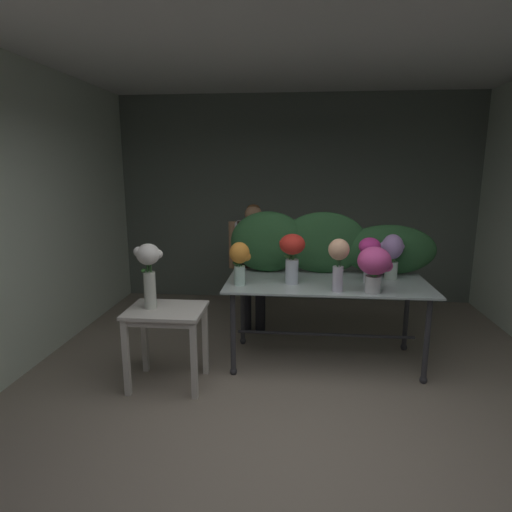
{
  "coord_description": "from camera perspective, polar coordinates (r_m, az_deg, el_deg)",
  "views": [
    {
      "loc": [
        0.01,
        -2.46,
        1.94
      ],
      "look_at": [
        -0.34,
        1.2,
        1.16
      ],
      "focal_mm": 29.61,
      "sensor_mm": 36.0,
      "label": 1
    }
  ],
  "objects": [
    {
      "name": "display_table_glass",
      "position": [
        4.23,
        9.48,
        -5.04
      ],
      "size": [
        1.96,
        0.93,
        0.85
      ],
      "color": "silver",
      "rests_on": "ground"
    },
    {
      "name": "ceiling_slab",
      "position": [
        4.46,
        5.68,
        25.69
      ],
      "size": [
        5.34,
        3.87,
        0.12
      ],
      "primitive_type": "cube",
      "color": "silver",
      "rests_on": "wall_back"
    },
    {
      "name": "vase_scarlet_tulips",
      "position": [
        4.02,
        4.87,
        0.41
      ],
      "size": [
        0.25,
        0.24,
        0.48
      ],
      "color": "silver",
      "rests_on": "display_table_glass"
    },
    {
      "name": "wall_left",
      "position": [
        5.09,
        -25.73,
        5.48
      ],
      "size": [
        0.12,
        3.87,
        2.95
      ],
      "primitive_type": "cube",
      "color": "silver",
      "rests_on": "ground"
    },
    {
      "name": "side_table_white",
      "position": [
        3.86,
        -12.01,
        -8.48
      ],
      "size": [
        0.67,
        0.53,
        0.72
      ],
      "color": "silver",
      "rests_on": "ground"
    },
    {
      "name": "vase_sunset_roses",
      "position": [
        3.97,
        -2.18,
        -0.47
      ],
      "size": [
        0.2,
        0.19,
        0.41
      ],
      "color": "silver",
      "rests_on": "display_table_glass"
    },
    {
      "name": "vase_lilac_snapdragons",
      "position": [
        4.39,
        17.88,
        0.4
      ],
      "size": [
        0.25,
        0.21,
        0.45
      ],
      "color": "silver",
      "rests_on": "display_table_glass"
    },
    {
      "name": "foliage_backdrop",
      "position": [
        4.47,
        9.22,
        1.5
      ],
      "size": [
        2.13,
        0.29,
        0.65
      ],
      "color": "#28562D",
      "rests_on": "display_table_glass"
    },
    {
      "name": "florist",
      "position": [
        4.95,
        -0.38,
        0.14
      ],
      "size": [
        0.58,
        0.24,
        1.52
      ],
      "color": "#232328",
      "rests_on": "ground"
    },
    {
      "name": "ground_plane",
      "position": [
        4.75,
        4.92,
        -12.24
      ],
      "size": [
        8.25,
        8.25,
        0.0
      ],
      "primitive_type": "plane",
      "color": "gray"
    },
    {
      "name": "vase_peach_peonies",
      "position": [
        3.81,
        11.07,
        -0.41
      ],
      "size": [
        0.19,
        0.19,
        0.48
      ],
      "color": "silver",
      "rests_on": "display_table_glass"
    },
    {
      "name": "vase_fuchsia_stock",
      "position": [
        3.86,
        15.71,
        -1.17
      ],
      "size": [
        0.32,
        0.29,
        0.42
      ],
      "color": "silver",
      "rests_on": "display_table_glass"
    },
    {
      "name": "wall_back",
      "position": [
        6.23,
        5.35,
        7.58
      ],
      "size": [
        5.22,
        0.12,
        2.95
      ],
      "primitive_type": "cube",
      "color": "slate",
      "rests_on": "ground"
    },
    {
      "name": "vase_white_roses_tall",
      "position": [
        3.77,
        -14.28,
        -1.62
      ],
      "size": [
        0.24,
        0.2,
        0.58
      ],
      "color": "silver",
      "rests_on": "side_table_white"
    },
    {
      "name": "vase_magenta_carnations",
      "position": [
        4.18,
        15.08,
        0.41
      ],
      "size": [
        0.21,
        0.21,
        0.44
      ],
      "color": "silver",
      "rests_on": "display_table_glass"
    }
  ]
}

